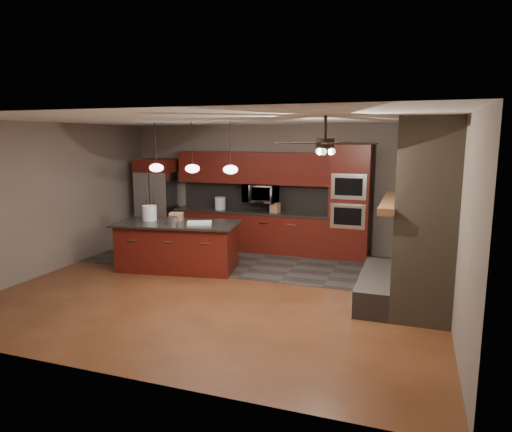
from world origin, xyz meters
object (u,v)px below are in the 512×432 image
at_px(counter_box, 275,208).
at_px(oven_tower, 350,202).
at_px(paint_tray, 199,223).
at_px(paint_can, 173,220).
at_px(microwave, 261,193).
at_px(kitchen_island, 178,246).
at_px(counter_bucket, 220,203).
at_px(cardboard_box, 176,217).
at_px(white_bucket, 150,213).
at_px(refrigerator, 158,202).

bearing_deg(counter_box, oven_tower, 19.06).
bearing_deg(paint_tray, paint_can, 173.62).
distance_m(microwave, kitchen_island, 2.36).
bearing_deg(oven_tower, counter_bucket, 179.86).
bearing_deg(cardboard_box, white_bucket, 179.60).
distance_m(refrigerator, paint_can, 2.48).
height_order(oven_tower, white_bucket, oven_tower).
bearing_deg(microwave, kitchen_island, -117.71).
xyz_separation_m(white_bucket, cardboard_box, (0.50, 0.15, -0.07)).
relative_size(oven_tower, paint_tray, 5.30).
distance_m(cardboard_box, counter_box, 2.25).
relative_size(kitchen_island, cardboard_box, 9.84).
bearing_deg(microwave, cardboard_box, -122.43).
distance_m(paint_tray, cardboard_box, 0.61).
xyz_separation_m(paint_can, counter_bucket, (0.07, 2.05, 0.05)).
bearing_deg(cardboard_box, microwave, 40.39).
relative_size(kitchen_island, white_bucket, 8.41).
bearing_deg(microwave, white_bucket, -130.22).
distance_m(white_bucket, counter_box, 2.72).
bearing_deg(counter_bucket, paint_tray, -77.98).
distance_m(white_bucket, paint_can, 0.63).
xyz_separation_m(microwave, kitchen_island, (-1.03, -1.96, -0.84)).
distance_m(microwave, counter_box, 0.48).
height_order(oven_tower, counter_bucket, oven_tower).
height_order(paint_tray, counter_bucket, counter_bucket).
relative_size(microwave, paint_can, 3.71).
height_order(white_bucket, paint_tray, white_bucket).
bearing_deg(kitchen_island, oven_tower, 23.47).
relative_size(microwave, kitchen_island, 0.30).
bearing_deg(white_bucket, paint_can, -15.41).
relative_size(microwave, refrigerator, 0.36).
bearing_deg(kitchen_island, counter_bucket, 79.07).
bearing_deg(white_bucket, kitchen_island, -2.03).
distance_m(white_bucket, counter_bucket, 2.00).
height_order(microwave, counter_bucket, microwave).
bearing_deg(counter_box, counter_bucket, -164.62).
relative_size(refrigerator, cardboard_box, 8.04).
xyz_separation_m(refrigerator, cardboard_box, (1.40, -1.65, -0.01)).
relative_size(refrigerator, counter_bucket, 7.33).
distance_m(paint_tray, counter_bucket, 1.95).
bearing_deg(counter_box, white_bucket, -119.94).
xyz_separation_m(white_bucket, counter_box, (2.00, 1.84, -0.06)).
relative_size(white_bucket, paint_can, 1.49).
height_order(oven_tower, paint_tray, oven_tower).
bearing_deg(kitchen_island, counter_box, 44.29).
xyz_separation_m(counter_bucket, counter_box, (1.32, -0.05, -0.03)).
height_order(kitchen_island, counter_bucket, counter_bucket).
height_order(oven_tower, paint_can, oven_tower).
bearing_deg(white_bucket, cardboard_box, 16.77).
distance_m(white_bucket, cardboard_box, 0.53).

